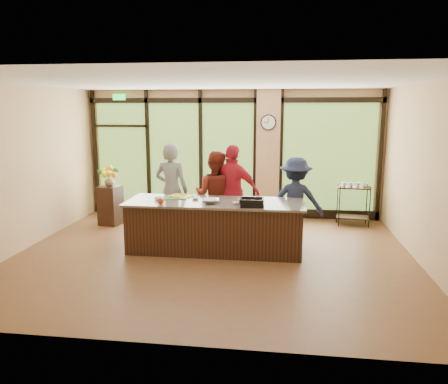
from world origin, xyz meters
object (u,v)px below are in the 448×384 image
(cook_left, at_px, (172,190))
(roasting_pan, at_px, (252,204))
(flower_stand, at_px, (111,205))
(cook_right, at_px, (295,200))
(bar_cart, at_px, (353,200))
(island_base, at_px, (215,227))

(cook_left, xyz_separation_m, roasting_pan, (1.69, -1.15, 0.01))
(flower_stand, bearing_deg, cook_right, 0.08)
(cook_right, distance_m, roasting_pan, 1.30)
(cook_left, distance_m, bar_cart, 4.03)
(island_base, distance_m, cook_right, 1.66)
(roasting_pan, height_order, bar_cart, roasting_pan)
(bar_cart, bearing_deg, island_base, -134.59)
(cook_left, bearing_deg, roasting_pan, 155.32)
(cook_left, xyz_separation_m, flower_stand, (-1.58, 0.69, -0.51))
(cook_right, distance_m, bar_cart, 1.98)
(cook_left, height_order, roasting_pan, cook_left)
(cook_left, bearing_deg, bar_cart, -151.00)
(cook_right, relative_size, flower_stand, 1.90)
(island_base, relative_size, roasting_pan, 7.80)
(cook_right, bearing_deg, flower_stand, -8.46)
(flower_stand, relative_size, bar_cart, 0.90)
(roasting_pan, bearing_deg, island_base, 147.49)
(flower_stand, bearing_deg, bar_cart, 18.16)
(flower_stand, height_order, bar_cart, bar_cart)
(cook_right, height_order, roasting_pan, cook_right)
(island_base, relative_size, bar_cart, 3.22)
(cook_left, height_order, flower_stand, cook_left)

